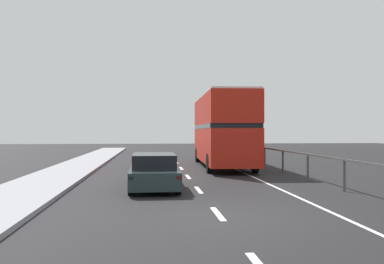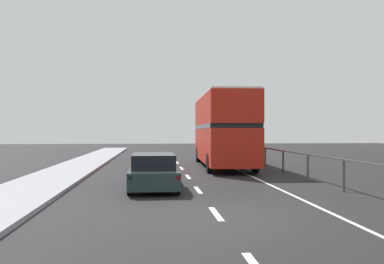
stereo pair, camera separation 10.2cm
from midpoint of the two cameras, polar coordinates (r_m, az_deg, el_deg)
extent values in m
cube|color=black|center=(11.00, 3.39, -11.40)|extent=(74.78, 120.00, 0.10)
cube|color=silver|center=(11.19, 3.22, -10.93)|extent=(0.16, 1.81, 0.01)
cube|color=silver|center=(15.53, 0.70, -7.80)|extent=(0.16, 1.81, 0.01)
cube|color=silver|center=(19.91, -0.69, -6.04)|extent=(0.16, 1.81, 0.01)
cube|color=silver|center=(24.31, -1.58, -4.91)|extent=(0.16, 1.81, 0.01)
cube|color=silver|center=(28.72, -2.20, -4.13)|extent=(0.16, 1.81, 0.01)
cube|color=silver|center=(33.14, -2.64, -3.55)|extent=(0.16, 1.81, 0.01)
cube|color=silver|center=(37.56, -2.99, -3.11)|extent=(0.16, 1.81, 0.01)
cube|color=silver|center=(20.31, 7.87, -5.92)|extent=(0.12, 46.00, 0.01)
cube|color=#454847|center=(20.80, 13.48, -2.69)|extent=(0.08, 42.00, 0.08)
cylinder|color=#454847|center=(15.99, 19.65, -5.57)|extent=(0.10, 0.10, 1.12)
cylinder|color=#454847|center=(19.20, 15.18, -4.61)|extent=(0.10, 0.10, 1.12)
cylinder|color=#454847|center=(22.50, 12.02, -3.90)|extent=(0.10, 0.10, 1.12)
cylinder|color=#454847|center=(25.85, 9.67, -3.37)|extent=(0.10, 0.10, 1.12)
cylinder|color=#454847|center=(29.23, 7.87, -2.96)|extent=(0.10, 0.10, 1.12)
cylinder|color=#454847|center=(32.64, 6.44, -2.63)|extent=(0.10, 0.10, 1.12)
cylinder|color=#454847|center=(36.07, 5.29, -2.37)|extent=(0.10, 0.10, 1.12)
cylinder|color=#454847|center=(39.51, 4.33, -2.15)|extent=(0.10, 0.10, 1.12)
cube|color=red|center=(25.35, 3.99, -1.73)|extent=(2.87, 10.68, 1.93)
cube|color=black|center=(25.34, 3.99, 0.73)|extent=(2.88, 10.25, 0.24)
cube|color=red|center=(25.36, 3.99, 2.86)|extent=(2.87, 10.68, 1.64)
cube|color=silver|center=(25.42, 3.99, 4.82)|extent=(2.81, 10.46, 0.10)
cube|color=black|center=(30.59, 2.65, -1.22)|extent=(2.30, 0.11, 1.35)
cube|color=yellow|center=(30.62, 2.65, 3.17)|extent=(1.53, 0.09, 0.28)
cylinder|color=black|center=(29.14, 0.65, -3.09)|extent=(0.31, 1.01, 1.00)
cylinder|color=black|center=(29.41, 5.23, -3.06)|extent=(0.31, 1.01, 1.00)
cylinder|color=black|center=(21.58, 2.22, -4.23)|extent=(0.31, 1.01, 1.00)
cylinder|color=black|center=(21.95, 8.35, -4.16)|extent=(0.31, 1.01, 1.00)
cube|color=#1E2A2C|center=(15.98, -5.34, -5.84)|extent=(1.79, 4.61, 0.61)
cube|color=black|center=(15.70, -5.33, -3.89)|extent=(1.56, 2.54, 0.52)
cube|color=red|center=(13.72, -8.46, -6.20)|extent=(0.16, 0.06, 0.12)
cube|color=red|center=(13.74, -1.97, -6.18)|extent=(0.16, 0.06, 0.12)
cylinder|color=black|center=(17.59, -8.00, -5.82)|extent=(0.21, 0.64, 0.64)
cylinder|color=black|center=(17.61, -2.82, -5.81)|extent=(0.21, 0.64, 0.64)
cylinder|color=black|center=(14.42, -8.43, -7.15)|extent=(0.21, 0.64, 0.64)
cylinder|color=black|center=(14.44, -2.09, -7.13)|extent=(0.21, 0.64, 0.64)
camera|label=1|loc=(0.05, -90.15, 0.00)|focal=39.60mm
camera|label=2|loc=(0.05, 89.85, 0.00)|focal=39.60mm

